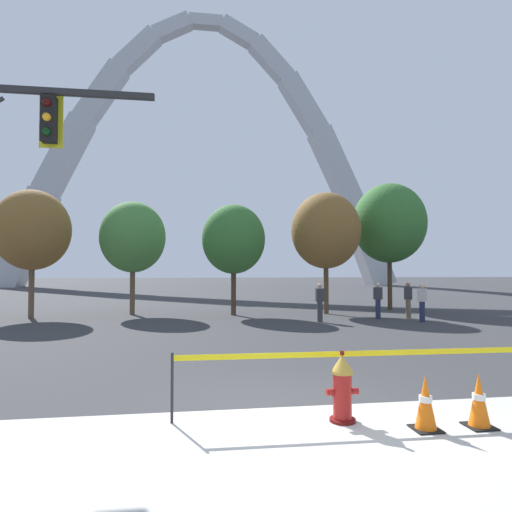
# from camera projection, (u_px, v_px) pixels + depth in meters

# --- Properties ---
(ground_plane) EXTENTS (240.00, 240.00, 0.00)m
(ground_plane) POSITION_uv_depth(u_px,v_px,m) (291.00, 414.00, 6.33)
(ground_plane) COLOR #333335
(fire_hydrant) EXTENTS (0.46, 0.48, 0.99)m
(fire_hydrant) POSITION_uv_depth(u_px,v_px,m) (342.00, 388.00, 6.03)
(fire_hydrant) COLOR #5E0F0D
(fire_hydrant) RESTS_ON ground
(caution_tape_barrier) EXTENTS (5.59, 0.13, 0.98)m
(caution_tape_barrier) POSITION_uv_depth(u_px,v_px,m) (364.00, 369.00, 6.31)
(caution_tape_barrier) COLOR #232326
(caution_tape_barrier) RESTS_ON ground
(traffic_cone_by_hydrant) EXTENTS (0.36, 0.36, 0.73)m
(traffic_cone_by_hydrant) POSITION_uv_depth(u_px,v_px,m) (479.00, 401.00, 5.80)
(traffic_cone_by_hydrant) COLOR black
(traffic_cone_by_hydrant) RESTS_ON ground
(traffic_cone_mid_sidewalk) EXTENTS (0.36, 0.36, 0.73)m
(traffic_cone_mid_sidewalk) POSITION_uv_depth(u_px,v_px,m) (425.00, 403.00, 5.71)
(traffic_cone_mid_sidewalk) COLOR black
(traffic_cone_mid_sidewalk) RESTS_ON ground
(monument_arch) EXTENTS (53.27, 3.31, 37.75)m
(monument_arch) POSITION_uv_depth(u_px,v_px,m) (205.00, 163.00, 58.47)
(monument_arch) COLOR #B2B5BC
(monument_arch) RESTS_ON ground
(tree_far_left) EXTENTS (3.28, 3.28, 5.74)m
(tree_far_left) POSITION_uv_depth(u_px,v_px,m) (32.00, 230.00, 19.28)
(tree_far_left) COLOR brown
(tree_far_left) RESTS_ON ground
(tree_left_mid) EXTENTS (3.10, 3.10, 5.43)m
(tree_left_mid) POSITION_uv_depth(u_px,v_px,m) (133.00, 237.00, 20.73)
(tree_left_mid) COLOR brown
(tree_left_mid) RESTS_ON ground
(tree_center_left) EXTENTS (3.01, 3.01, 5.27)m
(tree_center_left) POSITION_uv_depth(u_px,v_px,m) (234.00, 239.00, 20.52)
(tree_center_left) COLOR #473323
(tree_center_left) RESTS_ON ground
(tree_center_right) EXTENTS (3.40, 3.40, 5.95)m
(tree_center_right) POSITION_uv_depth(u_px,v_px,m) (326.00, 231.00, 21.17)
(tree_center_right) COLOR brown
(tree_center_right) RESTS_ON ground
(tree_right_mid) EXTENTS (3.90, 3.90, 6.82)m
(tree_right_mid) POSITION_uv_depth(u_px,v_px,m) (389.00, 223.00, 23.28)
(tree_right_mid) COLOR #473323
(tree_right_mid) RESTS_ON ground
(pedestrian_walking_left) EXTENTS (0.34, 0.22, 1.59)m
(pedestrian_walking_left) POSITION_uv_depth(u_px,v_px,m) (320.00, 302.00, 17.67)
(pedestrian_walking_left) COLOR #38383D
(pedestrian_walking_left) RESTS_ON ground
(pedestrian_standing_center) EXTENTS (0.37, 0.39, 1.59)m
(pedestrian_standing_center) POSITION_uv_depth(u_px,v_px,m) (422.00, 302.00, 17.70)
(pedestrian_standing_center) COLOR #232847
(pedestrian_standing_center) RESTS_ON ground
(pedestrian_walking_right) EXTENTS (0.37, 0.39, 1.59)m
(pedestrian_walking_right) POSITION_uv_depth(u_px,v_px,m) (378.00, 300.00, 18.92)
(pedestrian_walking_right) COLOR #232847
(pedestrian_walking_right) RESTS_ON ground
(pedestrian_near_trees) EXTENTS (0.39, 0.33, 1.59)m
(pedestrian_near_trees) POSITION_uv_depth(u_px,v_px,m) (408.00, 300.00, 18.99)
(pedestrian_near_trees) COLOR brown
(pedestrian_near_trees) RESTS_ON ground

